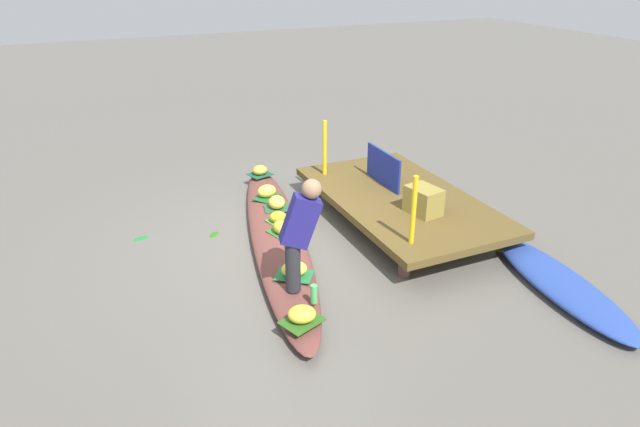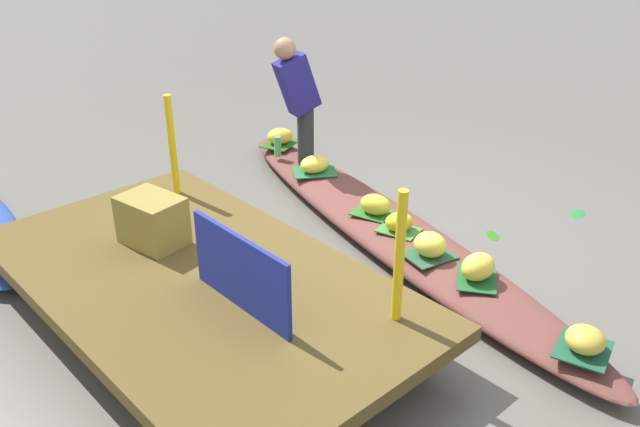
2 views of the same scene
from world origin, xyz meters
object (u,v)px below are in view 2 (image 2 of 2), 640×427
at_px(banana_bunch_5, 430,244).
at_px(market_banner, 241,273).
at_px(banana_bunch_3, 375,205).
at_px(vendor_person, 298,94).
at_px(banana_bunch_6, 315,164).
at_px(vendor_boat, 387,228).
at_px(banana_bunch_1, 399,222).
at_px(produce_crate, 152,220).
at_px(banana_bunch_2, 585,340).
at_px(banana_bunch_0, 280,136).
at_px(banana_bunch_4, 478,267).
at_px(water_bottle, 278,146).

xyz_separation_m(banana_bunch_5, market_banner, (0.19, 1.56, 0.33)).
height_order(banana_bunch_3, vendor_person, vendor_person).
xyz_separation_m(banana_bunch_5, banana_bunch_6, (1.74, -0.44, -0.01)).
distance_m(vendor_boat, vendor_person, 1.61).
bearing_deg(banana_bunch_6, banana_bunch_1, 167.04).
bearing_deg(banana_bunch_3, banana_bunch_6, -12.98).
distance_m(vendor_boat, produce_crate, 1.93).
bearing_deg(vendor_person, banana_bunch_2, 168.63).
height_order(banana_bunch_1, banana_bunch_6, banana_bunch_6).
distance_m(banana_bunch_0, banana_bunch_2, 3.97).
bearing_deg(banana_bunch_0, market_banner, 136.38).
bearing_deg(banana_bunch_6, market_banner, 127.73).
distance_m(banana_bunch_4, produce_crate, 2.30).
bearing_deg(banana_bunch_1, banana_bunch_2, 169.16).
relative_size(banana_bunch_3, vendor_person, 0.21).
bearing_deg(banana_bunch_2, produce_crate, 27.27).
relative_size(vendor_boat, water_bottle, 23.59).
distance_m(banana_bunch_2, water_bottle, 3.68).
bearing_deg(banana_bunch_6, banana_bunch_4, 168.48).
relative_size(vendor_person, water_bottle, 6.06).
height_order(banana_bunch_6, produce_crate, produce_crate).
bearing_deg(water_bottle, banana_bunch_4, 170.60).
height_order(banana_bunch_0, banana_bunch_3, banana_bunch_3).
bearing_deg(market_banner, water_bottle, -43.28).
distance_m(market_banner, produce_crate, 1.08).
bearing_deg(banana_bunch_2, banana_bunch_6, -11.76).
height_order(banana_bunch_1, vendor_person, vendor_person).
relative_size(banana_bunch_3, produce_crate, 0.60).
bearing_deg(water_bottle, banana_bunch_0, -43.67).
relative_size(banana_bunch_6, water_bottle, 1.41).
relative_size(banana_bunch_1, banana_bunch_3, 0.85).
bearing_deg(vendor_person, water_bottle, 4.24).
bearing_deg(banana_bunch_4, banana_bunch_3, -10.27).
bearing_deg(banana_bunch_0, vendor_boat, 166.76).
bearing_deg(vendor_boat, banana_bunch_0, -0.17).
relative_size(banana_bunch_0, produce_crate, 0.62).
xyz_separation_m(banana_bunch_1, banana_bunch_5, (-0.42, 0.13, 0.02)).
bearing_deg(banana_bunch_0, banana_bunch_4, 166.99).
bearing_deg(banana_bunch_0, banana_bunch_6, 163.12).
distance_m(banana_bunch_6, water_bottle, 0.56).
bearing_deg(produce_crate, banana_bunch_4, -137.84).
distance_m(banana_bunch_0, banana_bunch_1, 2.20).
bearing_deg(banana_bunch_5, vendor_person, -13.13).
bearing_deg(banana_bunch_1, produce_crate, 63.03).
distance_m(banana_bunch_3, market_banner, 1.89).
bearing_deg(banana_bunch_2, market_banner, 42.01).
distance_m(banana_bunch_5, banana_bunch_6, 1.79).
relative_size(banana_bunch_1, banana_bunch_4, 0.83).
bearing_deg(banana_bunch_4, banana_bunch_0, -13.01).
distance_m(banana_bunch_2, banana_bunch_3, 2.11).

